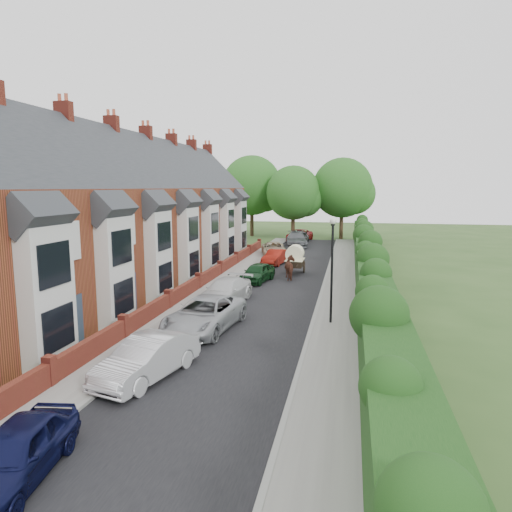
# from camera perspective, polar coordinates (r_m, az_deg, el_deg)

# --- Properties ---
(ground) EXTENTS (140.00, 140.00, 0.00)m
(ground) POSITION_cam_1_polar(r_m,az_deg,el_deg) (19.23, -1.65, -11.39)
(ground) COLOR #2D4C1E
(ground) RESTS_ON ground
(road) EXTENTS (6.00, 58.00, 0.02)m
(road) POSITION_cam_1_polar(r_m,az_deg,el_deg) (29.70, 2.36, -4.19)
(road) COLOR black
(road) RESTS_ON ground
(pavement_hedge_side) EXTENTS (2.20, 58.00, 0.12)m
(pavement_hedge_side) POSITION_cam_1_polar(r_m,az_deg,el_deg) (29.32, 10.31, -4.39)
(pavement_hedge_side) COLOR gray
(pavement_hedge_side) RESTS_ON ground
(pavement_house_side) EXTENTS (1.70, 58.00, 0.12)m
(pavement_house_side) POSITION_cam_1_polar(r_m,az_deg,el_deg) (30.54, -4.80, -3.76)
(pavement_house_side) COLOR gray
(pavement_house_side) RESTS_ON ground
(kerb_hedge_side) EXTENTS (0.18, 58.00, 0.13)m
(kerb_hedge_side) POSITION_cam_1_polar(r_m,az_deg,el_deg) (29.36, 8.26, -4.31)
(kerb_hedge_side) COLOR gray
(kerb_hedge_side) RESTS_ON ground
(kerb_house_side) EXTENTS (0.18, 58.00, 0.13)m
(kerb_house_side) POSITION_cam_1_polar(r_m,az_deg,el_deg) (30.32, -3.35, -3.82)
(kerb_house_side) COLOR gray
(kerb_house_side) RESTS_ON ground
(hedge) EXTENTS (2.10, 58.00, 2.85)m
(hedge) POSITION_cam_1_polar(r_m,az_deg,el_deg) (29.03, 13.94, -1.53)
(hedge) COLOR #133912
(hedge) RESTS_ON ground
(terrace_row) EXTENTS (9.05, 40.50, 11.50)m
(terrace_row) POSITION_cam_1_polar(r_m,az_deg,el_deg) (31.49, -16.92, 4.39)
(terrace_row) COLOR brown
(terrace_row) RESTS_ON ground
(garden_wall_row) EXTENTS (0.35, 40.35, 1.10)m
(garden_wall_row) POSITION_cam_1_polar(r_m,az_deg,el_deg) (29.82, -7.20, -3.31)
(garden_wall_row) COLOR maroon
(garden_wall_row) RESTS_ON ground
(lamppost) EXTENTS (0.32, 0.32, 5.16)m
(lamppost) POSITION_cam_1_polar(r_m,az_deg,el_deg) (21.84, 9.50, -0.15)
(lamppost) COLOR black
(lamppost) RESTS_ON ground
(tree_far_left) EXTENTS (7.14, 6.80, 9.29)m
(tree_far_left) POSITION_cam_1_polar(r_m,az_deg,el_deg) (58.07, 5.04, 7.70)
(tree_far_left) COLOR #332316
(tree_far_left) RESTS_ON ground
(tree_far_right) EXTENTS (7.98, 7.60, 10.31)m
(tree_far_right) POSITION_cam_1_polar(r_m,az_deg,el_deg) (59.66, 11.11, 8.18)
(tree_far_right) COLOR #332316
(tree_far_right) RESTS_ON ground
(tree_far_back) EXTENTS (8.40, 8.00, 10.82)m
(tree_far_back) POSITION_cam_1_polar(r_m,az_deg,el_deg) (61.99, -0.14, 8.62)
(tree_far_back) COLOR #332316
(tree_far_back) RESTS_ON ground
(car_navy) EXTENTS (2.10, 4.04, 1.31)m
(car_navy) POSITION_cam_1_polar(r_m,az_deg,el_deg) (12.40, -27.82, -20.96)
(car_navy) COLOR black
(car_navy) RESTS_ON ground
(car_silver_a) EXTENTS (2.54, 4.65, 1.45)m
(car_silver_a) POSITION_cam_1_polar(r_m,az_deg,el_deg) (16.55, -13.42, -12.33)
(car_silver_a) COLOR silver
(car_silver_a) RESTS_ON ground
(car_silver_b) EXTENTS (3.09, 5.68, 1.51)m
(car_silver_b) POSITION_cam_1_polar(r_m,az_deg,el_deg) (21.38, -6.42, -7.25)
(car_silver_b) COLOR #A3A6AA
(car_silver_b) RESTS_ON ground
(car_white) EXTENTS (2.70, 5.00, 1.37)m
(car_white) POSITION_cam_1_polar(r_m,az_deg,el_deg) (26.21, -3.88, -4.41)
(car_white) COLOR silver
(car_white) RESTS_ON ground
(car_green) EXTENTS (2.24, 4.09, 1.32)m
(car_green) POSITION_cam_1_polar(r_m,az_deg,el_deg) (31.88, 0.16, -2.10)
(car_green) COLOR #0F3416
(car_green) RESTS_ON ground
(car_red) EXTENTS (2.06, 4.09, 1.29)m
(car_red) POSITION_cam_1_polar(r_m,az_deg,el_deg) (39.15, 2.51, -0.13)
(car_red) COLOR maroon
(car_red) RESTS_ON ground
(car_beige) EXTENTS (3.28, 5.18, 1.33)m
(car_beige) POSITION_cam_1_polar(r_m,az_deg,el_deg) (44.01, 2.24, 0.87)
(car_beige) COLOR #C0AA8A
(car_beige) RESTS_ON ground
(car_grey) EXTENTS (3.06, 5.75, 1.59)m
(car_grey) POSITION_cam_1_polar(r_m,az_deg,el_deg) (51.25, 5.09, 2.08)
(car_grey) COLOR #56595E
(car_grey) RESTS_ON ground
(car_black) EXTENTS (1.77, 3.93, 1.31)m
(car_black) POSITION_cam_1_polar(r_m,az_deg,el_deg) (55.03, 5.66, 2.37)
(car_black) COLOR black
(car_black) RESTS_ON ground
(horse) EXTENTS (1.50, 2.18, 1.69)m
(horse) POSITION_cam_1_polar(r_m,az_deg,el_deg) (32.82, 4.41, -1.49)
(horse) COLOR #562D1F
(horse) RESTS_ON ground
(horse_cart) EXTENTS (1.40, 3.10, 2.23)m
(horse_cart) POSITION_cam_1_polar(r_m,az_deg,el_deg) (34.86, 4.88, -0.18)
(horse_cart) COLOR black
(horse_cart) RESTS_ON ground
(car_extra_far) EXTENTS (3.20, 5.43, 1.42)m
(car_extra_far) POSITION_cam_1_polar(r_m,az_deg,el_deg) (56.72, 5.44, 2.61)
(car_extra_far) COLOR maroon
(car_extra_far) RESTS_ON ground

